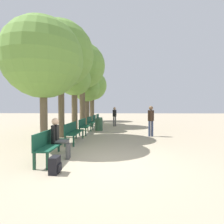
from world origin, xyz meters
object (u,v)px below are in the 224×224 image
Objects in this scene: backpack at (55,165)px; pedestrian_mid at (115,115)px; tree_row_2 at (74,80)px; trash_bin at (99,124)px; bench_row_5 at (99,117)px; tree_row_4 at (87,89)px; bench_row_2 at (84,125)px; tree_row_5 at (92,86)px; tree_row_1 at (61,55)px; bench_row_3 at (91,121)px; tree_row_3 at (82,66)px; pedestrian_near at (151,119)px; tree_row_0 at (43,59)px; bench_row_1 at (73,130)px; bench_row_4 at (95,119)px; bench_row_0 at (51,142)px; person_seated at (59,137)px.

backpack is 0.26× the size of pedestrian_mid.
trash_bin is (1.67, -0.09, -3.00)m from tree_row_2.
tree_row_4 reaches higher than bench_row_5.
trash_bin is (0.73, 1.37, -0.12)m from bench_row_2.
tree_row_1 is at bearing -90.00° from tree_row_5.
tree_row_1 is 6.86m from pedestrian_mid.
bench_row_3 and bench_row_5 have the same top height.
tree_row_2 is at bearing -90.00° from tree_row_5.
pedestrian_near is at bearing -46.21° from tree_row_3.
tree_row_0 is (-0.95, -11.19, 2.97)m from bench_row_5.
bench_row_1 reaches higher than trash_bin.
backpack is at bearing -62.28° from tree_row_0.
pedestrian_near reaches higher than bench_row_3.
tree_row_4 is at bearing 96.28° from bench_row_1.
tree_row_0 is 4.93m from tree_row_2.
bench_row_1 is 0.41× the size of tree_row_2.
tree_row_3 is (-0.95, 1.49, 4.43)m from bench_row_3.
bench_row_2 is 6.09m from tree_row_3.
bench_row_2 is 10.03m from tree_row_5.
tree_row_0 is 0.89× the size of tree_row_5.
tree_row_0 is (-0.95, -8.62, 2.97)m from bench_row_4.
bench_row_4 is 11.45m from backpack.
tree_row_5 is (-0.95, 11.94, 3.47)m from bench_row_1.
tree_row_2 reaches higher than bench_row_0.
bench_row_0 is 1.52× the size of person_seated.
tree_row_1 is 5.41m from tree_row_3.
tree_row_1 reaches higher than bench_row_2.
tree_row_3 is (-0.95, -1.08, 4.43)m from bench_row_4.
pedestrian_mid is (1.51, 9.11, 0.23)m from person_seated.
bench_row_4 is 2.57m from bench_row_5.
tree_row_2 is at bearing -90.00° from tree_row_3.
bench_row_1 is (0.00, 2.57, 0.00)m from bench_row_0.
tree_row_2 is at bearing -130.48° from bench_row_3.
person_seated is 0.76× the size of pedestrian_near.
bench_row_3 is 5.50m from tree_row_1.
tree_row_3 is at bearing 103.11° from bench_row_2.
bench_row_2 is 1.00× the size of bench_row_5.
bench_row_1 is 3.25m from tree_row_0.
backpack is (0.31, -1.19, -0.47)m from person_seated.
bench_row_2 is at bearing -90.00° from bench_row_3.
backpack is at bearing -79.19° from tree_row_2.
bench_row_4 is 0.33× the size of tree_row_5.
bench_row_5 is at bearing 90.00° from bench_row_2.
bench_row_3 is at bearing 90.00° from bench_row_2.
tree_row_2 reaches higher than pedestrian_near.
bench_row_2 is 3.92m from pedestrian_near.
person_seated is at bearing -130.33° from pedestrian_near.
tree_row_5 is at bearing 93.73° from bench_row_0.
tree_row_4 reaches higher than backpack.
bench_row_5 is at bearing 90.99° from person_seated.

